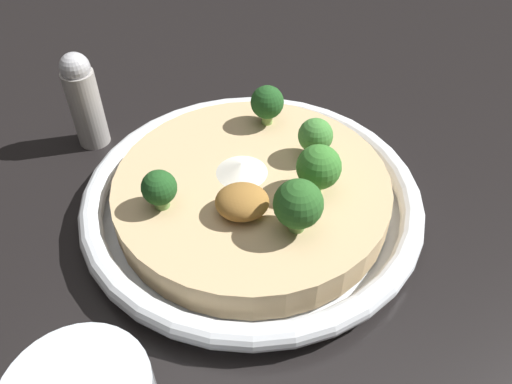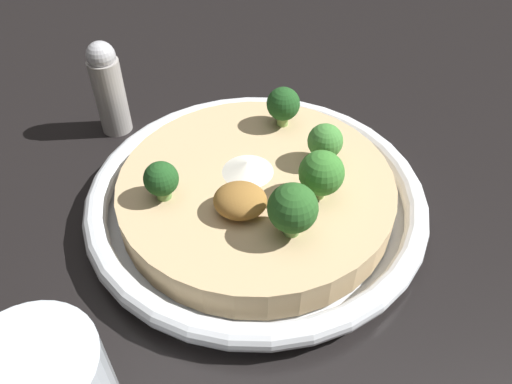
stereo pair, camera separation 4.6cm
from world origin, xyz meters
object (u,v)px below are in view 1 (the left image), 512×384
broccoli_front (303,205)px  broccoli_back_right (271,103)px  risotto_bowl (256,196)px  broccoli_front_right (323,167)px  pepper_shaker (88,100)px  broccoli_front_left (164,189)px  broccoli_right (320,136)px

broccoli_front → broccoli_back_right: (-0.02, 0.14, -0.00)m
risotto_bowl → broccoli_front: 0.08m
broccoli_front_right → pepper_shaker: (-0.23, 0.12, -0.01)m
broccoli_front_left → pepper_shaker: 0.17m
broccoli_front → broccoli_front_right: bearing=65.1°
broccoli_right → broccoli_back_right: broccoli_back_right is taller
broccoli_front_left → broccoli_right: 0.15m
broccoli_front → broccoli_back_right: broccoli_front is taller
broccoli_front → pepper_shaker: (-0.21, 0.17, -0.01)m
broccoli_front_left → risotto_bowl: bearing=22.6°
broccoli_front → broccoli_front_right: 0.05m
broccoli_back_right → pepper_shaker: bearing=173.5°
risotto_bowl → broccoli_back_right: (0.02, 0.09, 0.04)m
broccoli_back_right → broccoli_front: bearing=-82.2°
broccoli_front → pepper_shaker: pepper_shaker is taller
broccoli_front → risotto_bowl: bearing=121.4°
broccoli_front_right → broccoli_front_left: bearing=-172.6°
risotto_bowl → pepper_shaker: pepper_shaker is taller
risotto_bowl → broccoli_front_left: bearing=-157.4°
risotto_bowl → pepper_shaker: (-0.17, 0.11, 0.03)m
broccoli_front → broccoli_right: 0.09m
risotto_bowl → broccoli_right: bearing=29.2°
broccoli_front_right → broccoli_right: bearing=87.5°
broccoli_front → broccoli_right: broccoli_front is taller
broccoli_front_left → broccoli_right: bearing=25.6°
broccoli_front → broccoli_right: (0.02, 0.09, -0.00)m
broccoli_back_right → pepper_shaker: (-0.19, 0.02, -0.01)m
risotto_bowl → broccoli_right: broccoli_right is taller
broccoli_front_right → broccoli_right: broccoli_front_right is taller
broccoli_back_right → broccoli_front_left: bearing=-128.0°
broccoli_front_left → broccoli_right: broccoli_right is taller
broccoli_front_right → risotto_bowl: bearing=165.6°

